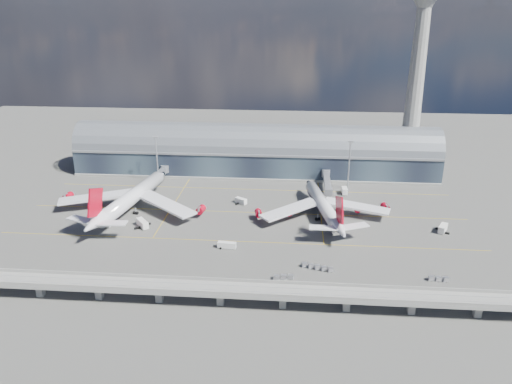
# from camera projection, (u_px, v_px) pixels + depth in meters

# --- Properties ---
(ground) EXTENTS (500.00, 500.00, 0.00)m
(ground) POSITION_uv_depth(u_px,v_px,m) (240.00, 231.00, 211.61)
(ground) COLOR #474744
(ground) RESTS_ON ground
(taxi_lines) EXTENTS (200.00, 80.12, 0.01)m
(taxi_lines) POSITION_uv_depth(u_px,v_px,m) (245.00, 210.00, 232.18)
(taxi_lines) COLOR gold
(taxi_lines) RESTS_ON ground
(terminal) EXTENTS (200.00, 30.00, 28.00)m
(terminal) POSITION_uv_depth(u_px,v_px,m) (255.00, 153.00, 280.11)
(terminal) COLOR #1C2330
(terminal) RESTS_ON ground
(control_tower) EXTENTS (19.00, 19.00, 103.00)m
(control_tower) POSITION_uv_depth(u_px,v_px,m) (416.00, 81.00, 263.75)
(control_tower) COLOR gray
(control_tower) RESTS_ON ground
(guideway) EXTENTS (220.00, 8.50, 7.20)m
(guideway) POSITION_uv_depth(u_px,v_px,m) (220.00, 290.00, 158.54)
(guideway) COLOR gray
(guideway) RESTS_ON ground
(floodlight_mast_left) EXTENTS (3.00, 0.70, 25.70)m
(floodlight_mast_left) POSITION_uv_depth(u_px,v_px,m) (157.00, 159.00, 261.78)
(floodlight_mast_left) COLOR gray
(floodlight_mast_left) RESTS_ON ground
(floodlight_mast_right) EXTENTS (3.00, 0.70, 25.70)m
(floodlight_mast_right) POSITION_uv_depth(u_px,v_px,m) (349.00, 164.00, 254.03)
(floodlight_mast_right) COLOR gray
(floodlight_mast_right) RESTS_ON ground
(airliner_left) EXTENTS (70.61, 74.31, 22.69)m
(airliner_left) POSITION_uv_depth(u_px,v_px,m) (130.00, 199.00, 228.13)
(airliner_left) COLOR white
(airliner_left) RESTS_ON ground
(airliner_right) EXTENTS (61.19, 64.04, 20.44)m
(airliner_right) POSITION_uv_depth(u_px,v_px,m) (324.00, 207.00, 222.35)
(airliner_right) COLOR white
(airliner_right) RESTS_ON ground
(jet_bridge_left) EXTENTS (4.40, 28.00, 7.25)m
(jet_bridge_left) POSITION_uv_depth(u_px,v_px,m) (160.00, 175.00, 262.96)
(jet_bridge_left) COLOR gray
(jet_bridge_left) RESTS_ON ground
(jet_bridge_right) EXTENTS (4.40, 32.00, 7.25)m
(jet_bridge_right) POSITION_uv_depth(u_px,v_px,m) (327.00, 181.00, 254.35)
(jet_bridge_right) COLOR gray
(jet_bridge_right) RESTS_ON ground
(service_truck_0) EXTENTS (6.95, 7.75, 3.26)m
(service_truck_0) POSITION_uv_depth(u_px,v_px,m) (142.00, 224.00, 214.42)
(service_truck_0) COLOR silver
(service_truck_0) RESTS_ON ground
(service_truck_1) EXTENTS (4.55, 2.45, 2.57)m
(service_truck_1) POSITION_uv_depth(u_px,v_px,m) (106.00, 224.00, 214.66)
(service_truck_1) COLOR silver
(service_truck_1) RESTS_ON ground
(service_truck_2) EXTENTS (7.44, 2.78, 2.64)m
(service_truck_2) POSITION_uv_depth(u_px,v_px,m) (227.00, 245.00, 196.13)
(service_truck_2) COLOR silver
(service_truck_2) RESTS_ON ground
(service_truck_3) EXTENTS (5.31, 7.05, 3.20)m
(service_truck_3) POSITION_uv_depth(u_px,v_px,m) (443.00, 228.00, 209.92)
(service_truck_3) COLOR silver
(service_truck_3) RESTS_ON ground
(service_truck_4) EXTENTS (3.03, 5.75, 3.27)m
(service_truck_4) POSITION_uv_depth(u_px,v_px,m) (344.00, 191.00, 251.43)
(service_truck_4) COLOR silver
(service_truck_4) RESTS_ON ground
(service_truck_5) EXTENTS (6.20, 5.26, 2.88)m
(service_truck_5) POSITION_uv_depth(u_px,v_px,m) (241.00, 201.00, 239.22)
(service_truck_5) COLOR silver
(service_truck_5) RESTS_ON ground
(cargo_train_0) EXTENTS (7.34, 2.68, 1.61)m
(cargo_train_0) POSITION_uv_depth(u_px,v_px,m) (284.00, 277.00, 174.40)
(cargo_train_0) COLOR gray
(cargo_train_0) RESTS_ON ground
(cargo_train_1) EXTENTS (11.91, 4.93, 1.59)m
(cargo_train_1) POSITION_uv_depth(u_px,v_px,m) (317.00, 267.00, 180.88)
(cargo_train_1) COLOR gray
(cargo_train_1) RESTS_ON ground
(cargo_train_2) EXTENTS (7.29, 2.14, 1.61)m
(cargo_train_2) POSITION_uv_depth(u_px,v_px,m) (438.00, 279.00, 173.33)
(cargo_train_2) COLOR gray
(cargo_train_2) RESTS_ON ground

